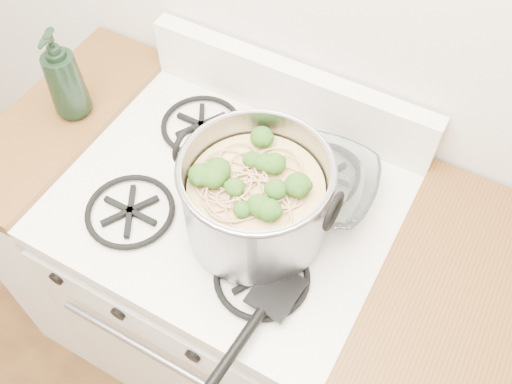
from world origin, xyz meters
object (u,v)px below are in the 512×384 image
(gas_range, at_px, (234,287))
(bottle, at_px, (63,75))
(stock_pot, at_px, (256,199))
(spatula, at_px, (276,290))
(glass_bowl, at_px, (318,188))

(gas_range, relative_size, bottle, 3.75)
(stock_pot, distance_m, spatula, 0.19)
(gas_range, bearing_deg, spatula, -37.94)
(gas_range, height_order, spatula, spatula)
(gas_range, distance_m, bottle, 0.77)
(gas_range, distance_m, spatula, 0.57)
(stock_pot, relative_size, spatula, 1.11)
(spatula, xyz_separation_m, glass_bowl, (-0.04, 0.27, 0.00))
(gas_range, bearing_deg, glass_bowl, 29.07)
(gas_range, height_order, glass_bowl, glass_bowl)
(gas_range, relative_size, glass_bowl, 8.93)
(spatula, bearing_deg, bottle, 167.57)
(spatula, distance_m, glass_bowl, 0.27)
(gas_range, height_order, stock_pot, stock_pot)
(gas_range, height_order, bottle, bottle)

